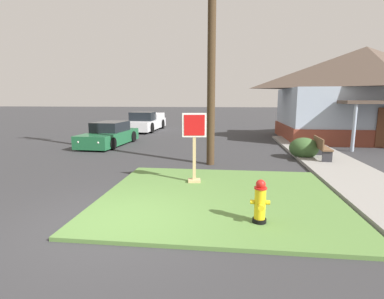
# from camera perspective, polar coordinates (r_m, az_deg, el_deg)

# --- Properties ---
(ground_plane) EXTENTS (160.00, 160.00, 0.00)m
(ground_plane) POSITION_cam_1_polar(r_m,az_deg,el_deg) (6.34, -14.01, -13.82)
(ground_plane) COLOR #333335
(grass_corner_patch) EXTENTS (5.92, 5.39, 0.08)m
(grass_corner_patch) POSITION_cam_1_polar(r_m,az_deg,el_deg) (7.67, 5.38, -9.01)
(grass_corner_patch) COLOR #567F3D
(grass_corner_patch) RESTS_ON ground
(sidewalk_strip) EXTENTS (2.20, 16.18, 0.12)m
(sidewalk_strip) POSITION_cam_1_polar(r_m,az_deg,el_deg) (12.25, 25.75, -2.70)
(sidewalk_strip) COLOR gray
(sidewalk_strip) RESTS_ON ground
(fire_hydrant) EXTENTS (0.38, 0.34, 0.88)m
(fire_hydrant) POSITION_cam_1_polar(r_m,az_deg,el_deg) (6.05, 12.99, -9.92)
(fire_hydrant) COLOR black
(fire_hydrant) RESTS_ON grass_corner_patch
(stop_sign) EXTENTS (0.68, 0.33, 2.03)m
(stop_sign) POSITION_cam_1_polar(r_m,az_deg,el_deg) (8.54, 0.45, -0.08)
(stop_sign) COLOR tan
(stop_sign) RESTS_ON grass_corner_patch
(manhole_cover) EXTENTS (0.70, 0.70, 0.02)m
(manhole_cover) POSITION_cam_1_polar(r_m,az_deg,el_deg) (10.23, -9.30, -4.46)
(manhole_cover) COLOR black
(manhole_cover) RESTS_ON ground
(parked_sedan_green) EXTENTS (2.02, 4.54, 1.25)m
(parked_sedan_green) POSITION_cam_1_polar(r_m,az_deg,el_deg) (16.68, -15.63, 2.71)
(parked_sedan_green) COLOR #1E6038
(parked_sedan_green) RESTS_ON ground
(pickup_truck_white) EXTENTS (2.17, 5.56, 1.48)m
(pickup_truck_white) POSITION_cam_1_polar(r_m,az_deg,el_deg) (23.54, -8.97, 5.12)
(pickup_truck_white) COLOR silver
(pickup_truck_white) RESTS_ON ground
(street_bench) EXTENTS (0.49, 1.59, 0.85)m
(street_bench) POSITION_cam_1_polar(r_m,az_deg,el_deg) (12.95, 23.66, 0.48)
(street_bench) COLOR brown
(street_bench) RESTS_ON sidewalk_strip
(utility_pole) EXTENTS (1.84, 0.30, 10.94)m
(utility_pole) POSITION_cam_1_polar(r_m,az_deg,el_deg) (11.59, 3.89, 25.73)
(utility_pole) COLOR #42301E
(utility_pole) RESTS_ON ground
(corner_house) EXTENTS (9.47, 7.64, 5.49)m
(corner_house) POSITION_cam_1_polar(r_m,az_deg,el_deg) (20.63, 30.02, 9.41)
(corner_house) COLOR brown
(corner_house) RESTS_ON ground
(shrub_by_curb) EXTENTS (1.19, 1.19, 0.89)m
(shrub_by_curb) POSITION_cam_1_polar(r_m,az_deg,el_deg) (13.30, 20.75, 0.26)
(shrub_by_curb) COLOR #395A2D
(shrub_by_curb) RESTS_ON ground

